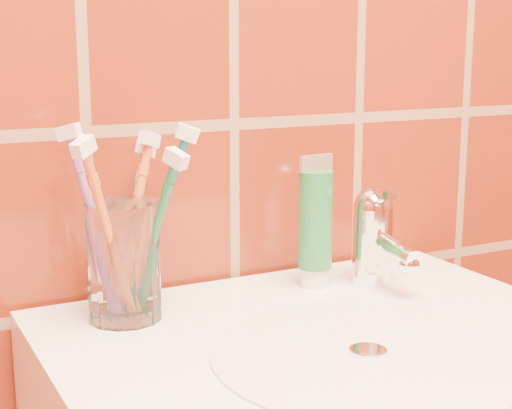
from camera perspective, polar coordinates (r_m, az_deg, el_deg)
glass_tumbler at (r=0.84m, az=-9.61°, el=-4.11°), size 0.08×0.08×0.13m
toothpaste_tube at (r=0.94m, az=4.33°, el=-1.55°), size 0.05×0.04×0.16m
faucet at (r=0.96m, az=8.64°, el=-2.08°), size 0.05×0.11×0.12m
toothbrush_0 at (r=0.87m, az=-9.03°, el=-1.77°), size 0.16×0.15×0.20m
toothbrush_1 at (r=0.82m, az=-7.48°, el=-2.44°), size 0.12×0.16×0.21m
toothbrush_2 at (r=0.83m, az=-11.60°, el=-1.53°), size 0.12×0.12×0.22m
toothbrush_3 at (r=0.84m, az=-7.25°, el=-1.39°), size 0.15×0.13×0.22m
toothbrush_4 at (r=0.80m, az=-10.58°, el=-2.28°), size 0.15×0.14×0.22m
toothbrush_5 at (r=0.86m, az=-8.88°, el=-1.46°), size 0.14×0.13×0.21m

